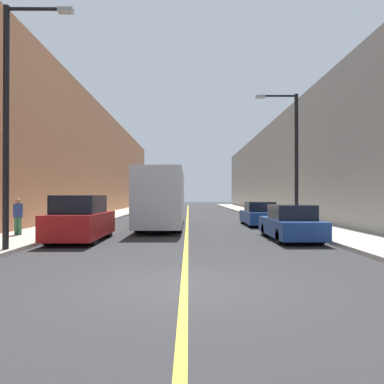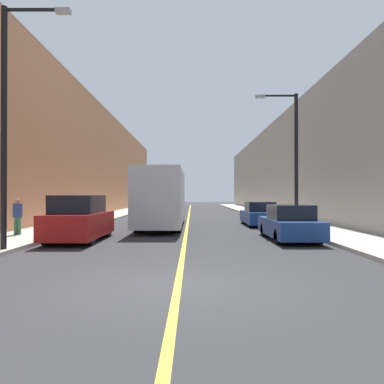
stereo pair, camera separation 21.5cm
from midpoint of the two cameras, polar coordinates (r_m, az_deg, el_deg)
name	(u,v)px [view 2 (the right image)]	position (r m, az deg, el deg)	size (l,w,h in m)	color
ground_plane	(177,286)	(8.23, -1.47, -14.10)	(200.00, 200.00, 0.00)	#2D2D30
sidewalk_left	(118,214)	(38.75, -11.02, -3.24)	(2.98, 72.00, 0.15)	#B2AA9E
sidewalk_right	(259,214)	(38.68, 10.34, -3.25)	(2.98, 72.00, 0.15)	#B2AA9E
building_row_left	(84,160)	(39.68, -15.98, 4.65)	(4.00, 72.00, 10.96)	#B2724C
building_row_right	(293,168)	(39.51, 15.32, 3.61)	(4.00, 72.00, 9.51)	gray
road_center_line	(189,214)	(38.05, -0.35, -3.41)	(0.16, 72.00, 0.01)	gold
bus	(163,198)	(22.57, -4.24, -0.86)	(2.42, 10.47, 3.36)	silver
parked_suv_left	(79,220)	(16.45, -16.49, -4.11)	(1.94, 4.65, 1.93)	maroon
car_right_near	(289,224)	(16.72, 14.91, -4.76)	(1.84, 4.70, 1.53)	navy
car_right_mid	(259,215)	(24.21, 10.43, -3.45)	(1.87, 4.57, 1.52)	navy
street_lamp_left	(9,112)	(14.08, -25.73, 10.87)	(2.32, 0.24, 8.10)	black
street_lamp_right	(292,152)	(21.16, 15.32, 5.93)	(2.32, 0.24, 7.31)	black
pedestrian	(17,216)	(18.68, -24.81, -3.33)	(0.36, 0.23, 1.64)	#336B47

